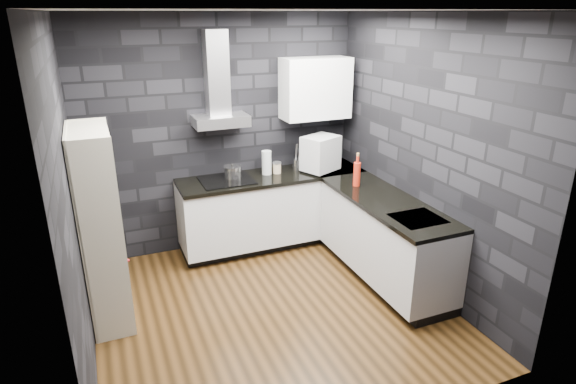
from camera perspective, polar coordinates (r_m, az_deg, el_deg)
ground at (r=4.78m, az=-1.87°, el=-13.67°), size 3.20×3.20×0.00m
ceiling at (r=3.95m, az=-2.35°, el=20.73°), size 3.20×3.20×0.00m
wall_back at (r=5.67m, az=-7.89°, el=6.71°), size 3.20×0.05×2.70m
wall_front at (r=2.83m, az=9.64°, el=-7.99°), size 3.20×0.05×2.70m
wall_left at (r=3.95m, az=-24.75°, el=-1.21°), size 0.05×3.20×2.70m
wall_right at (r=4.95m, az=15.87°, el=4.09°), size 0.05×3.20×2.70m
toekick_back at (r=5.99m, az=-1.93°, el=-5.56°), size 2.18×0.50×0.10m
toekick_right at (r=5.37m, az=11.42°, el=-9.33°), size 0.50×1.78×0.10m
counter_back_cab at (r=5.78m, az=-1.84°, el=-1.89°), size 2.20×0.60×0.76m
counter_right_cab at (r=5.15m, az=11.39°, el=-5.27°), size 0.60×1.80×0.76m
counter_back_top at (r=5.63m, az=-1.85°, el=1.84°), size 2.20×0.62×0.04m
counter_right_top at (r=4.98m, az=11.61°, el=-1.15°), size 0.62×1.80×0.04m
counter_corner_top at (r=5.95m, az=5.34°, el=2.80°), size 0.62×0.62×0.04m
hood_body at (r=5.42m, az=-7.97°, el=8.37°), size 0.60×0.34×0.12m
hood_chimney at (r=5.41m, az=-8.44°, el=13.79°), size 0.24×0.20×0.90m
upper_cabinet at (r=5.76m, az=3.27°, el=12.17°), size 0.80×0.35×0.70m
cooktop at (r=5.48m, az=-7.29°, el=1.41°), size 0.58×0.50×0.01m
sink_rim at (r=4.61m, az=15.14°, el=-3.08°), size 0.44×0.40×0.01m
pot at (r=5.53m, az=-6.57°, el=2.34°), size 0.24×0.24×0.12m
glass_vase at (r=5.62m, az=-2.55°, el=3.50°), size 0.13×0.13×0.28m
storage_jar at (r=5.68m, az=-1.32°, el=2.83°), size 0.11×0.11×0.12m
utensil_crock at (r=5.79m, az=1.10°, el=3.28°), size 0.11×0.11×0.13m
appliance_garage at (r=5.70m, az=3.87°, el=4.62°), size 0.50×0.45×0.40m
red_bottle at (r=5.29m, az=8.16°, el=2.10°), size 0.10×0.10×0.26m
bookshelf at (r=4.56m, az=-21.27°, el=-4.00°), size 0.53×0.86×1.80m
fruit_bowl at (r=4.41m, az=-21.25°, el=-4.30°), size 0.26×0.26×0.06m
book_red at (r=4.82m, az=-20.67°, el=-6.92°), size 0.15×0.10×0.22m
book_second at (r=4.84m, az=-21.25°, el=-6.56°), size 0.14×0.06×0.20m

